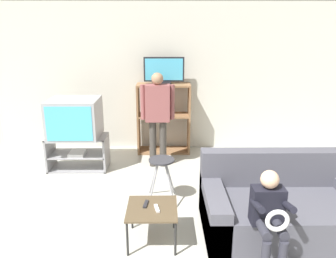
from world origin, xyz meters
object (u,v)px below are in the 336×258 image
object	(u,v)px
remote_control_white	(157,208)
person_standing_adult	(158,111)
person_seated_child	(270,213)
remote_control_black	(146,204)
couch	(282,207)
media_shelf	(164,118)
folding_stool	(162,168)
snack_table	(152,211)
television_main	(75,118)
tv_stand	(78,153)
television_flat	(164,71)

from	to	relation	value
remote_control_white	person_standing_adult	xyz separation A→B (m)	(-0.03, 2.02, 0.51)
person_seated_child	remote_control_black	bearing A→B (deg)	160.76
couch	person_seated_child	size ratio (longest dim) A/B	1.91
media_shelf	person_seated_child	world-z (taller)	media_shelf
folding_stool	snack_table	world-z (taller)	folding_stool
television_main	couch	bearing A→B (deg)	-32.16
television_main	remote_control_black	size ratio (longest dim) A/B	5.23
tv_stand	remote_control_white	world-z (taller)	tv_stand
folding_stool	remote_control_white	world-z (taller)	folding_stool
television_flat	folding_stool	distance (m)	2.09
television_main	folding_stool	distance (m)	1.76
media_shelf	snack_table	xyz separation A→B (m)	(-0.11, -2.65, -0.28)
couch	person_seated_child	distance (m)	0.72
remote_control_black	person_seated_child	bearing A→B (deg)	-11.49
television_flat	remote_control_black	xyz separation A→B (m)	(-0.19, -2.61, -1.05)
couch	person_standing_adult	size ratio (longest dim) A/B	1.16
television_flat	person_seated_child	world-z (taller)	television_flat
snack_table	person_seated_child	xyz separation A→B (m)	(1.09, -0.34, 0.19)
media_shelf	couch	xyz separation A→B (m)	(1.32, -2.43, -0.37)
media_shelf	remote_control_white	distance (m)	2.69
tv_stand	remote_control_black	distance (m)	2.20
tv_stand	television_flat	bearing A→B (deg)	29.13
person_standing_adult	remote_control_black	bearing A→B (deg)	-92.63
person_standing_adult	remote_control_white	bearing A→B (deg)	-89.18
remote_control_white	person_standing_adult	distance (m)	2.09
television_main	remote_control_black	world-z (taller)	television_main
person_seated_child	media_shelf	bearing A→B (deg)	108.14
television_main	person_seated_child	world-z (taller)	television_main
tv_stand	television_main	size ratio (longest dim) A/B	1.23
television_main	person_seated_child	size ratio (longest dim) A/B	0.82
person_standing_adult	snack_table	bearing A→B (deg)	-90.63
tv_stand	remote_control_white	xyz separation A→B (m)	(1.30, -1.94, 0.14)
tv_stand	media_shelf	distance (m)	1.59
television_main	media_shelf	xyz separation A→B (m)	(1.37, 0.74, -0.20)
media_shelf	couch	bearing A→B (deg)	-61.41
tv_stand	remote_control_white	distance (m)	2.34
remote_control_black	folding_stool	bearing A→B (deg)	86.15
couch	snack_table	bearing A→B (deg)	-171.17
remote_control_black	television_flat	bearing A→B (deg)	93.61
snack_table	couch	distance (m)	1.45
tv_stand	person_standing_adult	bearing A→B (deg)	3.76
television_main	person_standing_adult	distance (m)	1.28
snack_table	remote_control_black	bearing A→B (deg)	137.78
television_main	folding_stool	xyz separation A→B (m)	(1.35, -1.08, -0.36)
television_main	snack_table	xyz separation A→B (m)	(1.26, -1.91, -0.48)
tv_stand	remote_control_white	size ratio (longest dim) A/B	6.43
media_shelf	person_standing_adult	bearing A→B (deg)	-97.80
remote_control_black	remote_control_white	xyz separation A→B (m)	(0.12, -0.09, 0.00)
media_shelf	television_flat	bearing A→B (deg)	67.43
media_shelf	folding_stool	world-z (taller)	media_shelf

